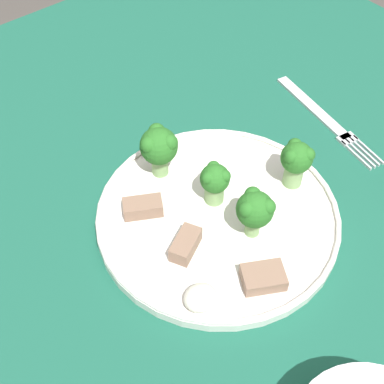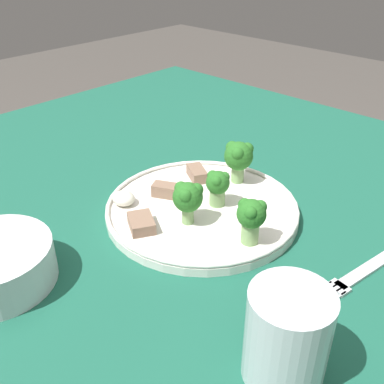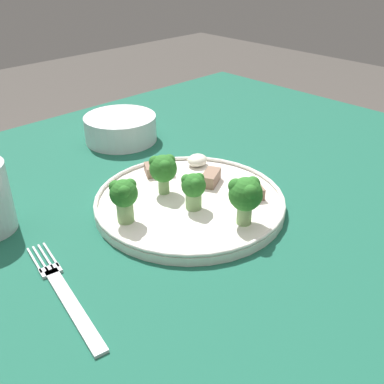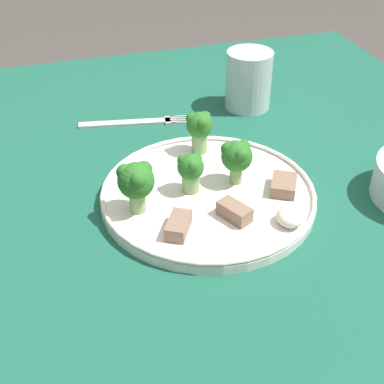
{
  "view_description": "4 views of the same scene",
  "coord_description": "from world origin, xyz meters",
  "views": [
    {
      "loc": [
        0.23,
        0.3,
        1.25
      ],
      "look_at": [
        -0.02,
        0.01,
        0.81
      ],
      "focal_mm": 50.0,
      "sensor_mm": 36.0,
      "label": 1
    },
    {
      "loc": [
        -0.4,
        0.43,
        1.13
      ],
      "look_at": [
        -0.03,
        0.04,
        0.81
      ],
      "focal_mm": 42.0,
      "sensor_mm": 36.0,
      "label": 2
    },
    {
      "loc": [
        -0.42,
        -0.37,
        1.11
      ],
      "look_at": [
        -0.04,
        0.01,
        0.8
      ],
      "focal_mm": 42.0,
      "sensor_mm": 36.0,
      "label": 3
    },
    {
      "loc": [
        0.49,
        -0.15,
        1.18
      ],
      "look_at": [
        -0.03,
        0.01,
        0.79
      ],
      "focal_mm": 50.0,
      "sensor_mm": 36.0,
      "label": 4
    }
  ],
  "objects": [
    {
      "name": "table",
      "position": [
        0.0,
        0.0,
        0.66
      ],
      "size": [
        1.11,
        1.01,
        0.77
      ],
      "color": "#195642",
      "rests_on": "ground_plane"
    },
    {
      "name": "dinner_plate",
      "position": [
        -0.03,
        0.03,
        0.78
      ],
      "size": [
        0.27,
        0.27,
        0.02
      ],
      "color": "white",
      "rests_on": "table"
    },
    {
      "name": "fork",
      "position": [
        -0.26,
        -0.01,
        0.77
      ],
      "size": [
        0.05,
        0.2,
        0.0
      ],
      "color": "silver",
      "rests_on": "table"
    },
    {
      "name": "drinking_glass",
      "position": [
        -0.27,
        0.17,
        0.81
      ],
      "size": [
        0.08,
        0.08,
        0.1
      ],
      "color": "silver",
      "rests_on": "table"
    },
    {
      "name": "broccoli_floret_near_rim_left",
      "position": [
        -0.05,
        0.07,
        0.82
      ],
      "size": [
        0.04,
        0.04,
        0.06
      ],
      "color": "#7FA866",
      "rests_on": "dinner_plate"
    },
    {
      "name": "broccoli_floret_center_left",
      "position": [
        -0.02,
        -0.07,
        0.82
      ],
      "size": [
        0.05,
        0.04,
        0.07
      ],
      "color": "#7FA866",
      "rests_on": "dinner_plate"
    },
    {
      "name": "broccoli_floret_back_left",
      "position": [
        -0.05,
        0.01,
        0.81
      ],
      "size": [
        0.03,
        0.03,
        0.05
      ],
      "color": "#7FA866",
      "rests_on": "dinner_plate"
    },
    {
      "name": "broccoli_floret_front_left",
      "position": [
        -0.13,
        0.05,
        0.82
      ],
      "size": [
        0.04,
        0.04,
        0.06
      ],
      "color": "#7FA866",
      "rests_on": "dinner_plate"
    },
    {
      "name": "meat_slice_front_slice",
      "position": [
        0.03,
        -0.03,
        0.79
      ],
      "size": [
        0.05,
        0.04,
        0.02
      ],
      "color": "#846651",
      "rests_on": "dinner_plate"
    },
    {
      "name": "meat_slice_middle_slice",
      "position": [
        0.02,
        0.04,
        0.79
      ],
      "size": [
        0.05,
        0.04,
        0.02
      ],
      "color": "#846651",
      "rests_on": "dinner_plate"
    },
    {
      "name": "meat_slice_rear_slice",
      "position": [
        -0.01,
        0.12,
        0.79
      ],
      "size": [
        0.05,
        0.05,
        0.02
      ],
      "color": "#846651",
      "rests_on": "dinner_plate"
    },
    {
      "name": "sauce_dollop",
      "position": [
        0.05,
        0.1,
        0.79
      ],
      "size": [
        0.03,
        0.03,
        0.02
      ],
      "color": "silver",
      "rests_on": "dinner_plate"
    }
  ]
}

